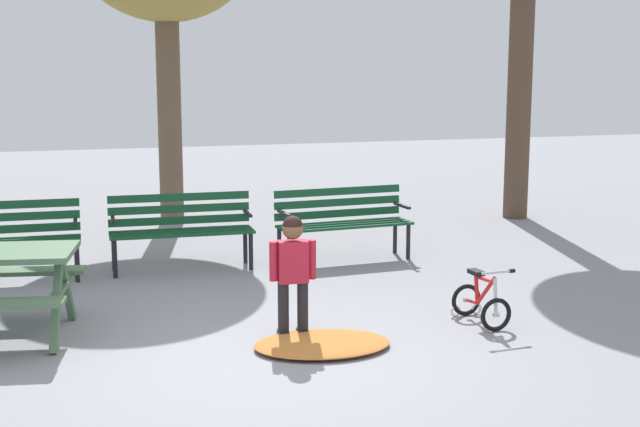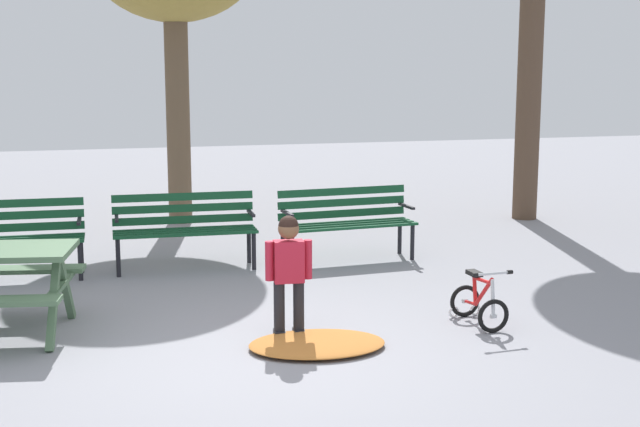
{
  "view_description": "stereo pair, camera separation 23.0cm",
  "coord_description": "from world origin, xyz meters",
  "px_view_note": "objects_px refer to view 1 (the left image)",
  "views": [
    {
      "loc": [
        -1.51,
        -6.56,
        2.32
      ],
      "look_at": [
        1.02,
        1.63,
        0.85
      ],
      "focal_mm": 49.57,
      "sensor_mm": 36.0,
      "label": 1
    },
    {
      "loc": [
        -1.29,
        -6.63,
        2.32
      ],
      "look_at": [
        1.02,
        1.63,
        0.85
      ],
      "focal_mm": 49.57,
      "sensor_mm": 36.0,
      "label": 2
    }
  ],
  "objects_px": {
    "park_bench_far_left": "(3,234)",
    "park_bench_left": "(181,225)",
    "child_standing": "(293,266)",
    "park_bench_right": "(342,218)",
    "kids_bicycle": "(481,302)"
  },
  "relations": [
    {
      "from": "park_bench_right",
      "to": "kids_bicycle",
      "type": "bearing_deg",
      "value": -82.68
    },
    {
      "from": "park_bench_far_left",
      "to": "kids_bicycle",
      "type": "bearing_deg",
      "value": -35.16
    },
    {
      "from": "park_bench_left",
      "to": "kids_bicycle",
      "type": "xyz_separation_m",
      "value": [
        2.25,
        -2.92,
        -0.31
      ]
    },
    {
      "from": "park_bench_right",
      "to": "park_bench_far_left",
      "type": "bearing_deg",
      "value": 178.53
    },
    {
      "from": "park_bench_left",
      "to": "child_standing",
      "type": "relative_size",
      "value": 1.53
    },
    {
      "from": "park_bench_left",
      "to": "kids_bicycle",
      "type": "relative_size",
      "value": 2.81
    },
    {
      "from": "park_bench_left",
      "to": "child_standing",
      "type": "distance_m",
      "value": 2.86
    },
    {
      "from": "park_bench_far_left",
      "to": "child_standing",
      "type": "relative_size",
      "value": 1.53
    },
    {
      "from": "park_bench_far_left",
      "to": "kids_bicycle",
      "type": "relative_size",
      "value": 2.81
    },
    {
      "from": "park_bench_left",
      "to": "park_bench_right",
      "type": "bearing_deg",
      "value": -2.78
    },
    {
      "from": "park_bench_far_left",
      "to": "park_bench_left",
      "type": "distance_m",
      "value": 1.9
    },
    {
      "from": "park_bench_right",
      "to": "park_bench_left",
      "type": "bearing_deg",
      "value": 177.22
    },
    {
      "from": "park_bench_left",
      "to": "child_standing",
      "type": "height_order",
      "value": "child_standing"
    },
    {
      "from": "park_bench_far_left",
      "to": "park_bench_right",
      "type": "relative_size",
      "value": 0.99
    },
    {
      "from": "child_standing",
      "to": "park_bench_right",
      "type": "bearing_deg",
      "value": 63.52
    }
  ]
}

